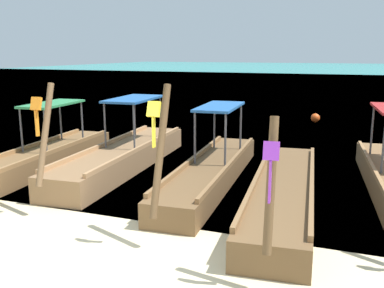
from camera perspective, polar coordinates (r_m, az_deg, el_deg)
name	(u,v)px	position (r m, az deg, el deg)	size (l,w,h in m)	color
ground	(83,283)	(6.38, -14.12, -17.23)	(120.00, 120.00, 0.00)	beige
sea_water	(332,73)	(66.92, 17.90, 8.82)	(120.00, 120.00, 0.00)	teal
longtail_boat_green_ribbon	(39,159)	(12.11, -19.49, -1.81)	(1.50, 6.76, 2.53)	brown
longtail_boat_orange_ribbon	(123,156)	(11.77, -9.05, -1.54)	(1.58, 6.83, 2.51)	olive
longtail_boat_yellow_ribbon	(211,170)	(10.34, 2.54, -3.47)	(1.41, 6.83, 2.57)	brown
longtail_boat_violet_ribbon	(283,192)	(9.12, 11.93, -6.20)	(1.72, 6.67, 2.27)	brown
mooring_buoy_near	(315,118)	(20.05, 15.89, 3.31)	(0.40, 0.40, 0.40)	#EA5119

